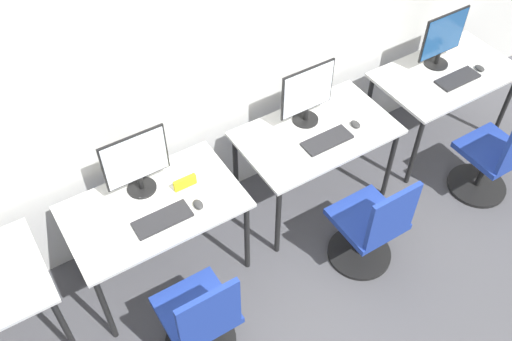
% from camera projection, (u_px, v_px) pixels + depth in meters
% --- Properties ---
extents(ground_plane, '(20.00, 20.00, 0.00)m').
position_uv_depth(ground_plane, '(266.00, 262.00, 4.29)').
color(ground_plane, '#4C4C51').
extents(wall_back, '(12.00, 0.05, 2.80)m').
position_uv_depth(wall_back, '(201.00, 53.00, 3.73)').
color(wall_back, silver).
rests_on(wall_back, ground_plane).
extents(desk_left, '(1.16, 0.70, 0.74)m').
position_uv_depth(desk_left, '(155.00, 213.00, 3.76)').
color(desk_left, silver).
rests_on(desk_left, ground_plane).
extents(monitor_left, '(0.44, 0.20, 0.48)m').
position_uv_depth(monitor_left, '(136.00, 162.00, 3.62)').
color(monitor_left, black).
rests_on(monitor_left, desk_left).
extents(keyboard_left, '(0.38, 0.15, 0.02)m').
position_uv_depth(keyboard_left, '(163.00, 219.00, 3.62)').
color(keyboard_left, '#262628').
rests_on(keyboard_left, desk_left).
extents(mouse_left, '(0.06, 0.09, 0.03)m').
position_uv_depth(mouse_left, '(198.00, 204.00, 3.69)').
color(mouse_left, '#333333').
rests_on(mouse_left, desk_left).
extents(office_chair_left, '(0.48, 0.48, 0.90)m').
position_uv_depth(office_chair_left, '(201.00, 322.00, 3.55)').
color(office_chair_left, black).
rests_on(office_chair_left, ground_plane).
extents(desk_right, '(1.16, 0.70, 0.74)m').
position_uv_depth(desk_right, '(316.00, 139.00, 4.24)').
color(desk_right, silver).
rests_on(desk_right, ground_plane).
extents(monitor_right, '(0.44, 0.20, 0.48)m').
position_uv_depth(monitor_right, '(307.00, 94.00, 4.08)').
color(monitor_right, black).
rests_on(monitor_right, desk_right).
extents(keyboard_right, '(0.38, 0.15, 0.02)m').
position_uv_depth(keyboard_right, '(327.00, 140.00, 4.10)').
color(keyboard_right, '#262628').
rests_on(keyboard_right, desk_right).
extents(mouse_right, '(0.06, 0.09, 0.03)m').
position_uv_depth(mouse_right, '(355.00, 124.00, 4.21)').
color(mouse_right, '#333333').
rests_on(mouse_right, desk_right).
extents(office_chair_right, '(0.48, 0.48, 0.90)m').
position_uv_depth(office_chair_right, '(371.00, 229.00, 4.03)').
color(office_chair_right, black).
rests_on(office_chair_right, ground_plane).
extents(desk_far_right, '(1.16, 0.70, 0.74)m').
position_uv_depth(desk_far_right, '(445.00, 80.00, 4.71)').
color(desk_far_right, silver).
rests_on(desk_far_right, ground_plane).
extents(monitor_far_right, '(0.44, 0.20, 0.48)m').
position_uv_depth(monitor_far_right, '(443.00, 38.00, 4.54)').
color(monitor_far_right, black).
rests_on(monitor_far_right, desk_far_right).
extents(keyboard_far_right, '(0.38, 0.15, 0.02)m').
position_uv_depth(keyboard_far_right, '(458.00, 79.00, 4.58)').
color(keyboard_far_right, '#262628').
rests_on(keyboard_far_right, desk_far_right).
extents(mouse_far_right, '(0.06, 0.09, 0.03)m').
position_uv_depth(mouse_far_right, '(480.00, 68.00, 4.66)').
color(mouse_far_right, '#333333').
rests_on(mouse_far_right, desk_far_right).
extents(office_chair_far_right, '(0.48, 0.48, 0.90)m').
position_uv_depth(office_chair_far_right, '(494.00, 160.00, 4.49)').
color(office_chair_far_right, black).
rests_on(office_chair_far_right, ground_plane).
extents(placard_left, '(0.16, 0.03, 0.08)m').
position_uv_depth(placard_left, '(185.00, 183.00, 3.79)').
color(placard_left, yellow).
rests_on(placard_left, desk_left).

